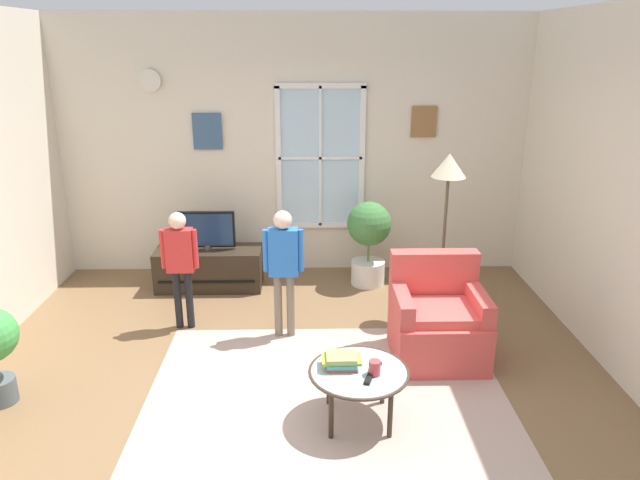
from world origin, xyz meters
TOP-DOWN VIEW (x-y plane):
  - ground_plane at (0.00, 0.00)m, footprint 5.85×6.05m
  - back_wall at (0.01, 2.78)m, footprint 5.25×0.17m
  - area_rug at (0.29, 0.09)m, footprint 2.76×2.08m
  - tv_stand at (-0.93, 2.17)m, footprint 1.15×0.46m
  - television at (-0.93, 2.17)m, footprint 0.60×0.08m
  - armchair at (1.26, 0.62)m, footprint 0.76×0.74m
  - coffee_table at (0.51, -0.28)m, footprint 0.71×0.71m
  - book_stack at (0.38, -0.23)m, footprint 0.28×0.18m
  - cup at (0.61, -0.33)m, footprint 0.08×0.08m
  - remote_near_books at (0.56, -0.40)m, footprint 0.08×0.15m
  - remote_near_cup at (0.62, -0.25)m, footprint 0.11×0.14m
  - person_red_shirt at (-1.02, 1.20)m, footprint 0.34×0.16m
  - person_blue_shirt at (-0.06, 1.02)m, footprint 0.36×0.16m
  - potted_plant_by_window at (0.83, 2.23)m, footprint 0.48×0.48m
  - floor_lamp at (1.46, 1.42)m, footprint 0.32×0.32m

SIDE VIEW (x-z plane):
  - ground_plane at x=0.00m, z-range -0.02..0.00m
  - area_rug at x=0.29m, z-range 0.00..0.01m
  - tv_stand at x=-0.93m, z-range 0.00..0.45m
  - armchair at x=1.26m, z-range -0.11..0.76m
  - coffee_table at x=0.51m, z-range 0.17..0.58m
  - remote_near_books at x=0.56m, z-range 0.40..0.43m
  - remote_near_cup at x=0.62m, z-range 0.40..0.43m
  - book_stack at x=0.38m, z-range 0.41..0.50m
  - cup at x=0.61m, z-range 0.40..0.51m
  - potted_plant_by_window at x=0.83m, z-range 0.09..1.04m
  - television at x=-0.93m, z-range 0.46..0.88m
  - person_red_shirt at x=-1.02m, z-range 0.14..1.28m
  - person_blue_shirt at x=-0.06m, z-range 0.15..1.35m
  - floor_lamp at x=1.46m, z-range 0.54..2.17m
  - back_wall at x=0.01m, z-range 0.00..2.90m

